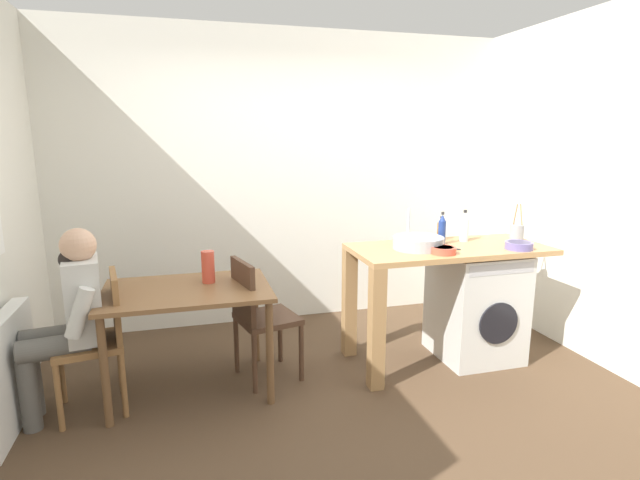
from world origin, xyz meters
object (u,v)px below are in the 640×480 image
object	(u,v)px
seated_person	(69,313)
utensil_crock	(517,232)
bottle_tall_green	(442,230)
bottle_clear_small	(464,227)
dining_table	(188,302)
mixing_bowl	(443,250)
washing_machine	(476,305)
chair_opposite	(258,313)
bottle_squat_brown	(441,229)
vase	(208,267)
chair_person_seat	(100,334)
colander	(519,245)

from	to	relation	value
seated_person	utensil_crock	distance (m)	3.30
bottle_tall_green	bottle_clear_small	world-z (taller)	bottle_tall_green
dining_table	bottle_tall_green	distance (m)	1.97
bottle_tall_green	mixing_bowl	distance (m)	0.33
washing_machine	bottle_tall_green	world-z (taller)	bottle_tall_green
chair_opposite	washing_machine	xyz separation A→B (m)	(1.73, -0.07, -0.08)
dining_table	seated_person	bearing A→B (deg)	-170.81
utensil_crock	bottle_squat_brown	bearing A→B (deg)	159.82
washing_machine	vase	xyz separation A→B (m)	(-2.06, 0.14, 0.42)
chair_opposite	mixing_bowl	world-z (taller)	mixing_bowl
chair_opposite	bottle_tall_green	bearing A→B (deg)	76.73
seated_person	dining_table	bearing A→B (deg)	-90.23
bottle_tall_green	mixing_bowl	world-z (taller)	bottle_tall_green
bottle_clear_small	chair_person_seat	bearing A→B (deg)	-175.75
colander	seated_person	bearing A→B (deg)	177.39
utensil_crock	vase	size ratio (longest dim) A/B	1.33
bottle_squat_brown	vase	size ratio (longest dim) A/B	0.85
dining_table	washing_machine	bearing A→B (deg)	-0.99
chair_opposite	utensil_crock	bearing A→B (deg)	75.46
mixing_bowl	bottle_squat_brown	bearing A→B (deg)	62.79
mixing_bowl	colander	size ratio (longest dim) A/B	0.91
washing_machine	bottle_clear_small	xyz separation A→B (m)	(-0.05, 0.15, 0.60)
chair_opposite	bottle_tall_green	xyz separation A→B (m)	(1.45, 0.02, 0.53)
washing_machine	bottle_clear_small	world-z (taller)	bottle_clear_small
bottle_tall_green	bottle_squat_brown	size ratio (longest dim) A/B	1.34
chair_opposite	vase	xyz separation A→B (m)	(-0.33, 0.07, 0.34)
bottle_tall_green	colander	world-z (taller)	bottle_tall_green
chair_person_seat	vase	size ratio (longest dim) A/B	4.00
chair_person_seat	vase	bearing A→B (deg)	-84.34
dining_table	washing_machine	world-z (taller)	washing_machine
dining_table	vase	size ratio (longest dim) A/B	4.89
dining_table	chair_person_seat	xyz separation A→B (m)	(-0.55, -0.09, -0.14)
dining_table	chair_person_seat	size ratio (longest dim) A/B	1.22
chair_opposite	vase	distance (m)	0.48
bottle_tall_green	utensil_crock	size ratio (longest dim) A/B	0.85
washing_machine	mixing_bowl	distance (m)	0.70
mixing_bowl	vase	bearing A→B (deg)	168.37
colander	chair_opposite	bearing A→B (deg)	171.47
utensil_crock	dining_table	bearing A→B (deg)	-179.68
seated_person	vase	world-z (taller)	seated_person
chair_person_seat	colander	xyz separation A→B (m)	(2.94, -0.17, 0.44)
bottle_tall_green	mixing_bowl	bearing A→B (deg)	-116.80
chair_person_seat	bottle_clear_small	xyz separation A→B (m)	(2.71, 0.20, 0.53)
dining_table	colander	bearing A→B (deg)	-6.09
mixing_bowl	vase	size ratio (longest dim) A/B	0.81
mixing_bowl	seated_person	bearing A→B (deg)	177.20
dining_table	chair_opposite	size ratio (longest dim) A/B	1.22
dining_table	bottle_clear_small	xyz separation A→B (m)	(2.16, 0.11, 0.39)
colander	vase	distance (m)	2.28
chair_person_seat	mixing_bowl	bearing A→B (deg)	-103.06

